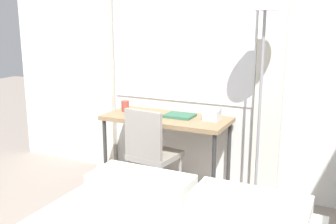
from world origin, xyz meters
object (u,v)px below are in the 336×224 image
object	(u,v)px
telephone	(212,114)
mug	(125,106)
desk_chair	(151,150)
standing_lamp	(264,23)
book	(180,116)
desk	(166,124)

from	to	relation	value
telephone	mug	size ratio (longest dim) A/B	1.56
desk_chair	standing_lamp	distance (m)	1.47
desk_chair	telephone	distance (m)	0.64
desk_chair	telephone	xyz separation A→B (m)	(0.47, 0.29, 0.32)
desk_chair	standing_lamp	xyz separation A→B (m)	(0.93, 0.15, 1.13)
desk_chair	mug	distance (m)	0.58
book	desk_chair	bearing A→B (deg)	-120.96
book	mug	world-z (taller)	mug
standing_lamp	telephone	world-z (taller)	standing_lamp
desk	telephone	size ratio (longest dim) A/B	7.26
standing_lamp	mug	xyz separation A→B (m)	(-1.35, 0.10, -0.81)
desk	book	world-z (taller)	book
desk	book	bearing A→B (deg)	20.77
desk_chair	book	bearing A→B (deg)	66.10
desk	desk_chair	world-z (taller)	desk_chair
desk	standing_lamp	world-z (taller)	standing_lamp
book	mug	distance (m)	0.59
book	mug	size ratio (longest dim) A/B	2.53
desk	desk_chair	bearing A→B (deg)	-101.68
desk	telephone	xyz separation A→B (m)	(0.43, 0.06, 0.12)
mug	standing_lamp	bearing A→B (deg)	-4.29
desk_chair	mug	bearing A→B (deg)	155.67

